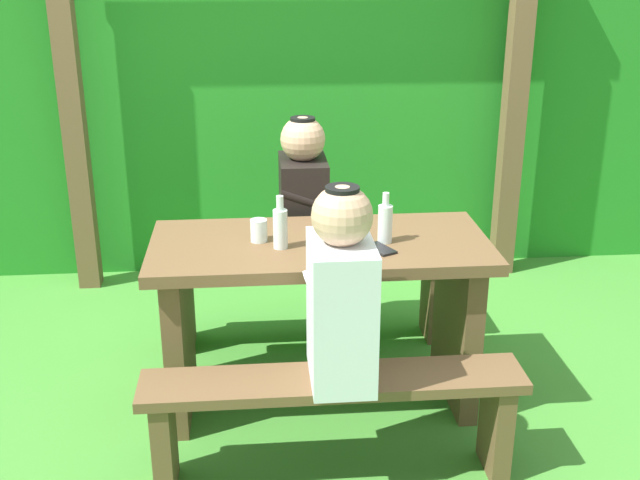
% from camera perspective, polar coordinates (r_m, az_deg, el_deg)
% --- Properties ---
extents(ground_plane, '(12.00, 12.00, 0.00)m').
position_cam_1_polar(ground_plane, '(3.58, 0.00, -11.37)').
color(ground_plane, '#418830').
extents(hedge_backdrop, '(6.40, 0.88, 2.08)m').
position_cam_1_polar(hedge_backdrop, '(5.09, -2.00, 10.92)').
color(hedge_backdrop, '#228021').
rests_on(hedge_backdrop, ground_plane).
extents(pergola_post_left, '(0.12, 0.12, 1.97)m').
position_cam_1_polar(pergola_post_left, '(4.59, -17.41, 8.25)').
color(pergola_post_left, brown).
rests_on(pergola_post_left, ground_plane).
extents(pergola_post_right, '(0.12, 0.12, 1.97)m').
position_cam_1_polar(pergola_post_right, '(4.73, 13.84, 8.95)').
color(pergola_post_right, brown).
rests_on(pergola_post_right, ground_plane).
extents(picnic_table, '(1.40, 0.64, 0.75)m').
position_cam_1_polar(picnic_table, '(3.34, 0.00, -3.95)').
color(picnic_table, brown).
rests_on(picnic_table, ground_plane).
extents(bench_near, '(1.40, 0.24, 0.43)m').
position_cam_1_polar(bench_near, '(2.95, 0.97, -11.92)').
color(bench_near, brown).
rests_on(bench_near, ground_plane).
extents(bench_far, '(1.40, 0.24, 0.43)m').
position_cam_1_polar(bench_far, '(3.92, -0.71, -3.20)').
color(bench_far, brown).
rests_on(bench_far, ground_plane).
extents(person_white_shirt, '(0.25, 0.35, 0.72)m').
position_cam_1_polar(person_white_shirt, '(2.74, 1.54, -3.83)').
color(person_white_shirt, silver).
rests_on(person_white_shirt, bench_near).
extents(person_black_coat, '(0.25, 0.35, 0.72)m').
position_cam_1_polar(person_black_coat, '(3.76, -1.22, 3.10)').
color(person_black_coat, black).
rests_on(person_black_coat, bench_far).
extents(drinking_glass, '(0.07, 0.07, 0.09)m').
position_cam_1_polar(drinking_glass, '(3.24, -4.45, 0.69)').
color(drinking_glass, silver).
rests_on(drinking_glass, picnic_table).
extents(bottle_left, '(0.06, 0.06, 0.21)m').
position_cam_1_polar(bottle_left, '(3.22, 4.74, 1.28)').
color(bottle_left, silver).
rests_on(bottle_left, picnic_table).
extents(bottle_right, '(0.06, 0.06, 0.22)m').
position_cam_1_polar(bottle_right, '(3.15, -2.89, 0.95)').
color(bottle_right, silver).
rests_on(bottle_right, picnic_table).
extents(cell_phone, '(0.13, 0.16, 0.01)m').
position_cam_1_polar(cell_phone, '(3.16, 4.38, -0.64)').
color(cell_phone, black).
rests_on(cell_phone, picnic_table).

